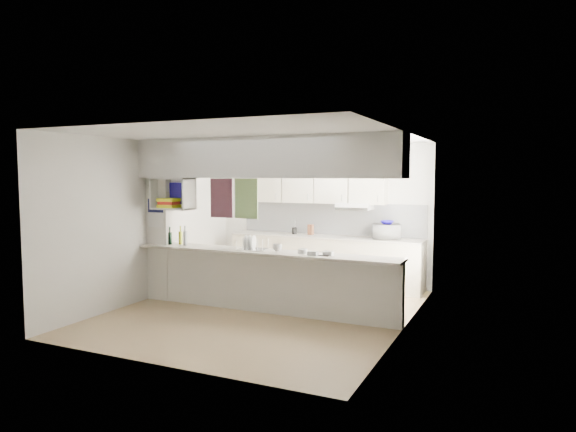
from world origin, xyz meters
The scene contains 16 objects.
floor centered at (0.00, 0.00, 0.00)m, with size 4.80×4.80×0.00m, color tan.
ceiling centered at (0.00, 0.00, 2.60)m, with size 4.80×4.80×0.00m, color white.
wall_back centered at (0.00, 2.40, 1.30)m, with size 4.20×4.20×0.00m, color silver.
wall_left centered at (-2.10, 0.00, 1.30)m, with size 4.80×4.80×0.00m, color silver.
wall_right centered at (2.10, 0.00, 1.30)m, with size 4.80×4.80×0.00m, color silver.
servery_partition centered at (-0.17, 0.00, 1.66)m, with size 4.20×0.50×2.60m.
cubby_shelf centered at (-1.57, -0.06, 1.71)m, with size 0.65×0.35×0.50m.
kitchen_run centered at (0.16, 2.14, 0.83)m, with size 3.60×0.63×2.24m.
microwave centered at (1.34, 2.12, 1.05)m, with size 0.48×0.32×0.26m, color white.
bowl centered at (1.35, 2.13, 1.21)m, with size 0.24×0.24×0.06m, color #140B80.
dish_rack centered at (-0.19, 0.02, 1.01)m, with size 0.47×0.39×0.23m.
cup centered at (0.26, -0.04, 0.99)m, with size 0.14×0.14×0.11m, color white.
wine_bottles centered at (-1.54, 0.02, 1.03)m, with size 0.36×0.14×0.31m.
plastic_tubs centered at (0.81, -0.03, 0.95)m, with size 0.52×0.22×0.07m.
utensil_jar centered at (-0.44, 2.15, 0.98)m, with size 0.09×0.09×0.13m, color black.
knife_block centered at (-0.12, 2.18, 1.02)m, with size 0.10×0.08×0.19m, color brown.
Camera 1 is at (3.48, -6.72, 2.06)m, focal length 32.00 mm.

